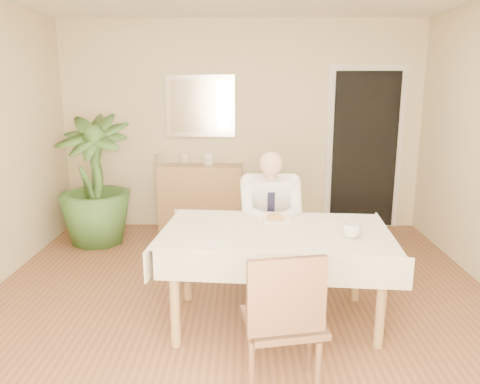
{
  "coord_description": "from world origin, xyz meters",
  "views": [
    {
      "loc": [
        0.04,
        -3.42,
        1.83
      ],
      "look_at": [
        0.0,
        0.35,
        0.95
      ],
      "focal_mm": 35.0,
      "sensor_mm": 36.0,
      "label": 1
    }
  ],
  "objects_px": {
    "chair_near": "(284,317)",
    "potted_palm": "(94,180)",
    "seated_man": "(271,216)",
    "coffee_mug": "(351,231)",
    "chair_far": "(269,228)",
    "dining_table": "(275,240)",
    "sideboard": "(201,198)"
  },
  "relations": [
    {
      "from": "chair_near",
      "to": "potted_palm",
      "type": "distance_m",
      "value": 3.41
    },
    {
      "from": "seated_man",
      "to": "coffee_mug",
      "type": "bearing_deg",
      "value": -55.61
    },
    {
      "from": "chair_far",
      "to": "seated_man",
      "type": "bearing_deg",
      "value": -89.49
    },
    {
      "from": "dining_table",
      "to": "sideboard",
      "type": "relative_size",
      "value": 1.73
    },
    {
      "from": "coffee_mug",
      "to": "potted_palm",
      "type": "relative_size",
      "value": 0.09
    },
    {
      "from": "chair_near",
      "to": "chair_far",
      "type": "bearing_deg",
      "value": 78.75
    },
    {
      "from": "seated_man",
      "to": "potted_palm",
      "type": "distance_m",
      "value": 2.33
    },
    {
      "from": "chair_near",
      "to": "coffee_mug",
      "type": "bearing_deg",
      "value": 43.5
    },
    {
      "from": "seated_man",
      "to": "coffee_mug",
      "type": "distance_m",
      "value": 0.94
    },
    {
      "from": "chair_near",
      "to": "dining_table",
      "type": "bearing_deg",
      "value": 78.64
    },
    {
      "from": "chair_near",
      "to": "seated_man",
      "type": "bearing_deg",
      "value": 78.72
    },
    {
      "from": "chair_near",
      "to": "sideboard",
      "type": "distance_m",
      "value": 3.4
    },
    {
      "from": "chair_far",
      "to": "chair_near",
      "type": "distance_m",
      "value": 1.81
    },
    {
      "from": "dining_table",
      "to": "chair_near",
      "type": "xyz_separation_m",
      "value": [
        -0.0,
        -0.93,
        -0.14
      ]
    },
    {
      "from": "dining_table",
      "to": "chair_far",
      "type": "xyz_separation_m",
      "value": [
        0.0,
        0.88,
        -0.18
      ]
    },
    {
      "from": "dining_table",
      "to": "chair_far",
      "type": "distance_m",
      "value": 0.9
    },
    {
      "from": "chair_near",
      "to": "seated_man",
      "type": "relative_size",
      "value": 0.75
    },
    {
      "from": "sideboard",
      "to": "dining_table",
      "type": "bearing_deg",
      "value": -69.43
    },
    {
      "from": "coffee_mug",
      "to": "sideboard",
      "type": "distance_m",
      "value": 2.9
    },
    {
      "from": "dining_table",
      "to": "chair_far",
      "type": "height_order",
      "value": "chair_far"
    },
    {
      "from": "chair_far",
      "to": "potted_palm",
      "type": "xyz_separation_m",
      "value": [
        -1.96,
        0.97,
        0.25
      ]
    },
    {
      "from": "coffee_mug",
      "to": "potted_palm",
      "type": "bearing_deg",
      "value": 140.75
    },
    {
      "from": "potted_palm",
      "to": "coffee_mug",
      "type": "bearing_deg",
      "value": -39.25
    },
    {
      "from": "chair_near",
      "to": "seated_man",
      "type": "distance_m",
      "value": 1.53
    },
    {
      "from": "dining_table",
      "to": "seated_man",
      "type": "distance_m",
      "value": 0.59
    },
    {
      "from": "chair_near",
      "to": "sideboard",
      "type": "bearing_deg",
      "value": 92.24
    },
    {
      "from": "chair_near",
      "to": "sideboard",
      "type": "xyz_separation_m",
      "value": [
        -0.79,
        3.3,
        -0.11
      ]
    },
    {
      "from": "coffee_mug",
      "to": "sideboard",
      "type": "bearing_deg",
      "value": 117.34
    },
    {
      "from": "coffee_mug",
      "to": "chair_near",
      "type": "bearing_deg",
      "value": -125.36
    },
    {
      "from": "chair_near",
      "to": "coffee_mug",
      "type": "height_order",
      "value": "chair_near"
    },
    {
      "from": "sideboard",
      "to": "potted_palm",
      "type": "height_order",
      "value": "potted_palm"
    },
    {
      "from": "potted_palm",
      "to": "dining_table",
      "type": "bearing_deg",
      "value": -43.4
    }
  ]
}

